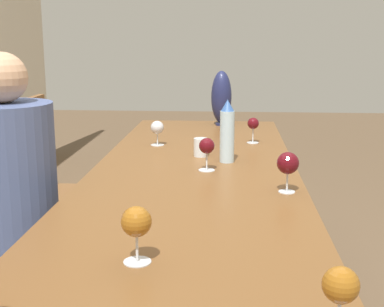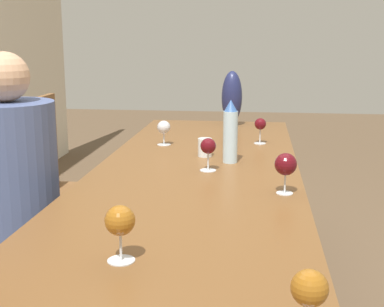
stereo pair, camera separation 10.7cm
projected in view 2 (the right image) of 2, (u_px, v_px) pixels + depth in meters
name	position (u px, v px, depth m)	size (l,w,h in m)	color
dining_table	(194.00, 187.00, 2.26)	(2.76, 0.88, 0.73)	brown
water_bottle	(230.00, 132.00, 2.39)	(0.07, 0.07, 0.28)	silver
water_tumbler	(205.00, 147.00, 2.53)	(0.07, 0.07, 0.09)	silver
vase	(232.00, 98.00, 3.37)	(0.13, 0.13, 0.35)	#1E234C
wine_glass_0	(120.00, 222.00, 1.34)	(0.08, 0.08, 0.15)	silver
wine_glass_2	(286.00, 165.00, 1.92)	(0.08, 0.08, 0.15)	silver
wine_glass_3	(208.00, 147.00, 2.25)	(0.07, 0.07, 0.14)	silver
wine_glass_4	(309.00, 290.00, 0.98)	(0.07, 0.07, 0.15)	silver
wine_glass_5	(260.00, 125.00, 2.82)	(0.06, 0.06, 0.14)	silver
wine_glass_6	(164.00, 128.00, 2.79)	(0.07, 0.07, 0.13)	silver
chair_far	(65.00, 182.00, 2.92)	(0.44, 0.44, 0.97)	brown
person_near	(17.00, 199.00, 2.13)	(0.36, 0.36, 1.24)	#2D2D38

